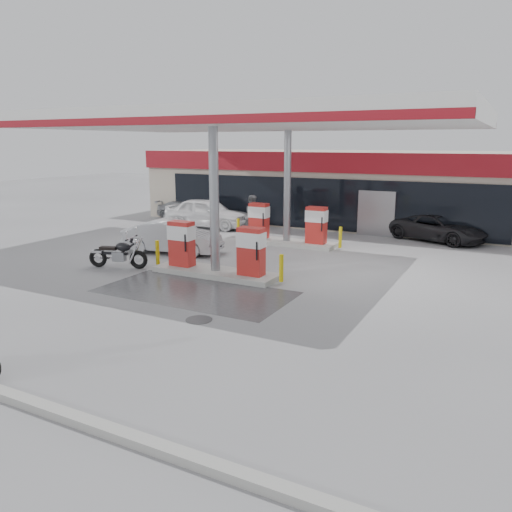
{
  "coord_description": "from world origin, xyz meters",
  "views": [
    {
      "loc": [
        8.98,
        -12.15,
        4.5
      ],
      "look_at": [
        2.3,
        0.62,
        1.2
      ],
      "focal_mm": 35.0,
      "sensor_mm": 36.0,
      "label": 1
    }
  ],
  "objects_px": {
    "pump_island_near": "(215,255)",
    "attendant": "(253,216)",
    "parked_car_right": "(438,228)",
    "hatchback_silver": "(172,237)",
    "sedan_white": "(207,213)",
    "parked_car_left": "(185,210)",
    "parked_motorcycle": "(119,254)",
    "pump_island_far": "(287,229)"
  },
  "relations": [
    {
      "from": "hatchback_silver",
      "to": "pump_island_far",
      "type": "bearing_deg",
      "value": -53.22
    },
    {
      "from": "sedan_white",
      "to": "attendant",
      "type": "distance_m",
      "value": 3.64
    },
    {
      "from": "parked_car_right",
      "to": "pump_island_far",
      "type": "bearing_deg",
      "value": 145.38
    },
    {
      "from": "pump_island_near",
      "to": "attendant",
      "type": "relative_size",
      "value": 2.54
    },
    {
      "from": "sedan_white",
      "to": "parked_car_right",
      "type": "relative_size",
      "value": 1.06
    },
    {
      "from": "hatchback_silver",
      "to": "attendant",
      "type": "bearing_deg",
      "value": -25.29
    },
    {
      "from": "attendant",
      "to": "pump_island_far",
      "type": "bearing_deg",
      "value": -107.99
    },
    {
      "from": "pump_island_near",
      "to": "parked_motorcycle",
      "type": "height_order",
      "value": "pump_island_near"
    },
    {
      "from": "sedan_white",
      "to": "parked_car_right",
      "type": "xyz_separation_m",
      "value": [
        11.57,
        1.8,
        -0.18
      ]
    },
    {
      "from": "pump_island_near",
      "to": "parked_motorcycle",
      "type": "relative_size",
      "value": 2.35
    },
    {
      "from": "attendant",
      "to": "parked_car_right",
      "type": "height_order",
      "value": "attendant"
    },
    {
      "from": "parked_car_left",
      "to": "parked_car_right",
      "type": "relative_size",
      "value": 0.84
    },
    {
      "from": "parked_motorcycle",
      "to": "parked_car_left",
      "type": "height_order",
      "value": "parked_motorcycle"
    },
    {
      "from": "parked_motorcycle",
      "to": "attendant",
      "type": "height_order",
      "value": "attendant"
    },
    {
      "from": "pump_island_far",
      "to": "pump_island_near",
      "type": "bearing_deg",
      "value": -90.0
    },
    {
      "from": "pump_island_far",
      "to": "parked_car_right",
      "type": "xyz_separation_m",
      "value": [
        5.9,
        4.0,
        -0.1
      ]
    },
    {
      "from": "pump_island_far",
      "to": "hatchback_silver",
      "type": "bearing_deg",
      "value": -132.42
    },
    {
      "from": "pump_island_far",
      "to": "parked_car_left",
      "type": "xyz_separation_m",
      "value": [
        -8.42,
        4.0,
        -0.18
      ]
    },
    {
      "from": "parked_car_right",
      "to": "attendant",
      "type": "bearing_deg",
      "value": 131.5
    },
    {
      "from": "pump_island_near",
      "to": "pump_island_far",
      "type": "xyz_separation_m",
      "value": [
        0.0,
        6.0,
        0.0
      ]
    },
    {
      "from": "pump_island_near",
      "to": "parked_car_right",
      "type": "height_order",
      "value": "pump_island_near"
    },
    {
      "from": "pump_island_far",
      "to": "sedan_white",
      "type": "bearing_deg",
      "value": 158.77
    },
    {
      "from": "pump_island_near",
      "to": "sedan_white",
      "type": "relative_size",
      "value": 1.11
    },
    {
      "from": "pump_island_near",
      "to": "hatchback_silver",
      "type": "distance_m",
      "value": 4.11
    },
    {
      "from": "parked_car_right",
      "to": "sedan_white",
      "type": "bearing_deg",
      "value": 120.1
    },
    {
      "from": "sedan_white",
      "to": "parked_car_left",
      "type": "distance_m",
      "value": 3.3
    },
    {
      "from": "parked_motorcycle",
      "to": "parked_car_right",
      "type": "xyz_separation_m",
      "value": [
        9.55,
        10.78,
        0.09
      ]
    },
    {
      "from": "pump_island_far",
      "to": "sedan_white",
      "type": "distance_m",
      "value": 6.08
    },
    {
      "from": "sedan_white",
      "to": "hatchback_silver",
      "type": "bearing_deg",
      "value": -164.87
    },
    {
      "from": "pump_island_near",
      "to": "sedan_white",
      "type": "distance_m",
      "value": 9.97
    },
    {
      "from": "attendant",
      "to": "parked_car_right",
      "type": "bearing_deg",
      "value": -63.61
    },
    {
      "from": "parked_motorcycle",
      "to": "parked_car_right",
      "type": "height_order",
      "value": "parked_car_right"
    },
    {
      "from": "sedan_white",
      "to": "hatchback_silver",
      "type": "relative_size",
      "value": 1.14
    },
    {
      "from": "parked_car_left",
      "to": "parked_motorcycle",
      "type": "bearing_deg",
      "value": -150.55
    },
    {
      "from": "sedan_white",
      "to": "parked_car_right",
      "type": "height_order",
      "value": "sedan_white"
    },
    {
      "from": "attendant",
      "to": "parked_car_left",
      "type": "distance_m",
      "value": 6.89
    },
    {
      "from": "parked_motorcycle",
      "to": "sedan_white",
      "type": "height_order",
      "value": "sedan_white"
    },
    {
      "from": "sedan_white",
      "to": "parked_car_left",
      "type": "relative_size",
      "value": 1.26
    },
    {
      "from": "parked_motorcycle",
      "to": "attendant",
      "type": "bearing_deg",
      "value": 61.39
    },
    {
      "from": "pump_island_near",
      "to": "hatchback_silver",
      "type": "bearing_deg",
      "value": 147.64
    },
    {
      "from": "pump_island_near",
      "to": "pump_island_far",
      "type": "distance_m",
      "value": 6.0
    },
    {
      "from": "pump_island_near",
      "to": "parked_motorcycle",
      "type": "xyz_separation_m",
      "value": [
        -3.65,
        -0.78,
        -0.2
      ]
    }
  ]
}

